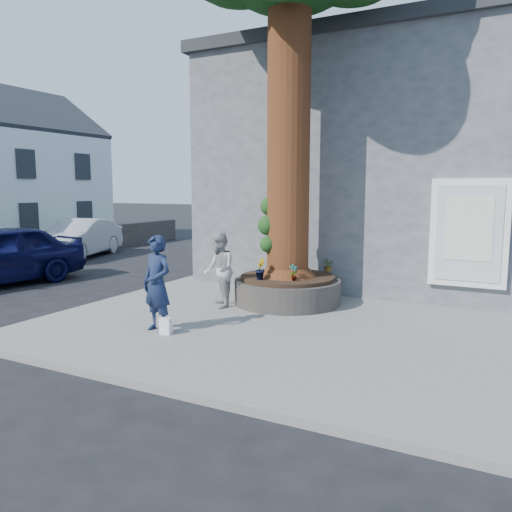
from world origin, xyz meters
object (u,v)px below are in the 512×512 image
at_px(planter, 287,290).
at_px(car_silver, 79,238).
at_px(man, 157,284).
at_px(woman, 219,270).

relative_size(planter, car_silver, 0.52).
relative_size(man, woman, 1.07).
distance_m(planter, man, 3.28).
xyz_separation_m(planter, car_silver, (-10.22, 3.79, 0.32)).
bearing_deg(man, woman, 99.92).
xyz_separation_m(planter, woman, (-1.13, -0.99, 0.49)).
distance_m(woman, car_silver, 10.28).
xyz_separation_m(planter, man, (-1.15, -3.02, 0.55)).
bearing_deg(woman, planter, 90.86).
relative_size(woman, car_silver, 0.36).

